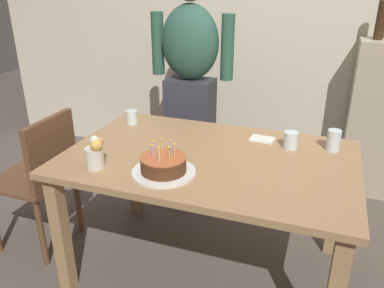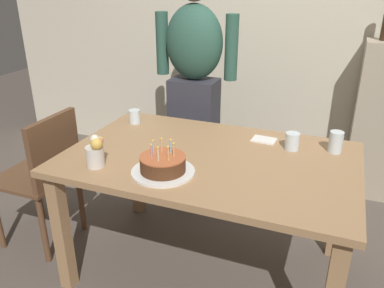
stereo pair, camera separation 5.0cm
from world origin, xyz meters
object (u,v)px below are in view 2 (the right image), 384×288
object	(u,v)px
water_glass_near	(135,117)
water_glass_far	(292,141)
flower_vase	(96,152)
dining_chair	(45,171)
napkin_stack	(264,140)
water_glass_side	(336,142)
person_man_bearded	(194,86)
birthday_cake	(163,165)

from	to	relation	value
water_glass_near	water_glass_far	distance (m)	0.99
water_glass_near	flower_vase	size ratio (longest dim) A/B	0.51
dining_chair	napkin_stack	bearing A→B (deg)	108.89
water_glass_near	napkin_stack	size ratio (longest dim) A/B	0.65
water_glass_near	water_glass_side	xyz separation A→B (m)	(1.21, -0.00, 0.01)
water_glass_far	water_glass_near	bearing A→B (deg)	177.07
water_glass_far	person_man_bearded	xyz separation A→B (m)	(-0.79, 0.58, 0.09)
water_glass_near	napkin_stack	xyz separation A→B (m)	(0.83, 0.02, -0.04)
water_glass_far	napkin_stack	bearing A→B (deg)	157.81
water_glass_side	napkin_stack	bearing A→B (deg)	177.19
napkin_stack	water_glass_far	bearing A→B (deg)	-22.19
napkin_stack	person_man_bearded	bearing A→B (deg)	140.69
water_glass_far	person_man_bearded	bearing A→B (deg)	143.72
water_glass_far	birthday_cake	bearing A→B (deg)	-136.49
napkin_stack	flower_vase	size ratio (longest dim) A/B	0.79
birthday_cake	water_glass_far	world-z (taller)	birthday_cake
water_glass_near	water_glass_far	xyz separation A→B (m)	(0.99, -0.05, 0.00)
birthday_cake	napkin_stack	distance (m)	0.68
water_glass_near	dining_chair	world-z (taller)	dining_chair
dining_chair	flower_vase	bearing A→B (deg)	69.26
water_glass_side	person_man_bearded	world-z (taller)	person_man_bearded
person_man_bearded	dining_chair	world-z (taller)	person_man_bearded
water_glass_far	napkin_stack	xyz separation A→B (m)	(-0.16, 0.07, -0.04)
water_glass_near	person_man_bearded	xyz separation A→B (m)	(0.20, 0.53, 0.09)
napkin_stack	person_man_bearded	size ratio (longest dim) A/B	0.08
water_glass_side	dining_chair	size ratio (longest dim) A/B	0.13
flower_vase	dining_chair	bearing A→B (deg)	159.26
water_glass_far	flower_vase	size ratio (longest dim) A/B	0.55
water_glass_side	flower_vase	xyz separation A→B (m)	(-1.08, -0.61, 0.02)
napkin_stack	dining_chair	distance (m)	1.33
dining_chair	water_glass_near	bearing A→B (deg)	134.91
water_glass_near	water_glass_far	size ratio (longest dim) A/B	0.93
napkin_stack	person_man_bearded	world-z (taller)	person_man_bearded
flower_vase	dining_chair	world-z (taller)	flower_vase
napkin_stack	person_man_bearded	distance (m)	0.82
birthday_cake	water_glass_side	distance (m)	0.93
birthday_cake	dining_chair	xyz separation A→B (m)	(-0.87, 0.15, -0.26)
water_glass_near	person_man_bearded	size ratio (longest dim) A/B	0.05
napkin_stack	water_glass_near	bearing A→B (deg)	-178.91
birthday_cake	water_glass_near	world-z (taller)	birthday_cake
person_man_bearded	napkin_stack	bearing A→B (deg)	140.69
person_man_bearded	birthday_cake	bearing A→B (deg)	103.52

